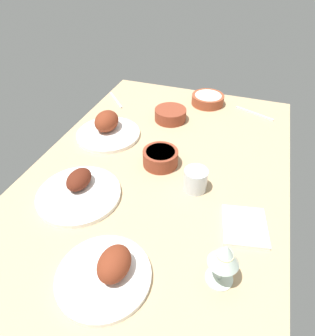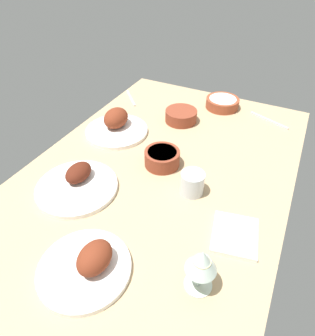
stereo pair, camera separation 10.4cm
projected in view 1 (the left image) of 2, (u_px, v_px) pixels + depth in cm
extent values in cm
cube|color=tan|center=(158.00, 176.00, 107.04)|extent=(140.00, 90.00, 4.00)
cylinder|color=white|center=(104.00, 276.00, 73.88)|extent=(24.03, 24.03, 1.60)
ellipsoid|color=maroon|center=(114.00, 264.00, 72.12)|extent=(10.57, 7.93, 6.92)
cylinder|color=white|center=(108.00, 134.00, 123.26)|extent=(26.19, 26.19, 1.60)
ellipsoid|color=maroon|center=(107.00, 121.00, 122.57)|extent=(12.09, 9.37, 8.15)
cylinder|color=white|center=(79.00, 195.00, 95.99)|extent=(27.12, 27.12, 1.60)
ellipsoid|color=#511E11|center=(79.00, 179.00, 96.59)|extent=(10.35, 7.25, 5.65)
cylinder|color=brown|center=(160.00, 158.00, 107.46)|extent=(12.87, 12.87, 5.90)
cylinder|color=#DBCC7A|center=(160.00, 152.00, 105.88)|extent=(10.55, 10.55, 1.00)
cylinder|color=brown|center=(208.00, 100.00, 143.93)|extent=(15.55, 15.55, 4.66)
cylinder|color=white|center=(208.00, 96.00, 142.76)|extent=(12.75, 12.75, 1.00)
cylinder|color=brown|center=(170.00, 115.00, 132.10)|extent=(14.07, 14.07, 5.27)
cylinder|color=#4C192D|center=(171.00, 110.00, 130.73)|extent=(11.54, 11.54, 1.00)
cylinder|color=silver|center=(219.00, 278.00, 74.06)|extent=(7.00, 7.00, 0.50)
cylinder|color=silver|center=(221.00, 270.00, 71.66)|extent=(1.00, 1.00, 7.00)
cone|color=silver|center=(225.00, 254.00, 67.32)|extent=(7.60, 7.60, 6.50)
cylinder|color=beige|center=(224.00, 258.00, 68.25)|extent=(4.18, 4.18, 2.80)
cylinder|color=silver|center=(195.00, 180.00, 96.86)|extent=(7.80, 7.80, 7.80)
cube|color=white|center=(245.00, 226.00, 86.28)|extent=(16.82, 15.32, 1.20)
cube|color=silver|center=(254.00, 113.00, 137.39)|extent=(8.07, 17.87, 0.80)
cube|color=silver|center=(116.00, 100.00, 147.67)|extent=(12.96, 12.31, 0.80)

